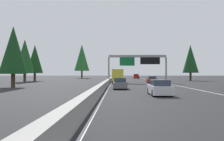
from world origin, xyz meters
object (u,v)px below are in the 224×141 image
(bus_mid_left, at_px, (118,74))
(box_truck_near_center, at_px, (118,75))
(sign_gantry_overhead, at_px, (138,61))
(pickup_far_center, at_px, (136,76))
(sedan_far_left, at_px, (152,80))
(conifer_right_mid, at_px, (190,59))
(conifer_left_foreground, at_px, (13,50))
(minivan_near_right, at_px, (118,77))
(conifer_left_far, at_px, (82,58))
(conifer_left_near, at_px, (25,56))
(conifer_left_mid, at_px, (35,59))
(sedan_distant_a, at_px, (159,88))
(sedan_far_right, at_px, (120,84))

(bus_mid_left, relative_size, box_truck_near_center, 1.35)
(sign_gantry_overhead, bearing_deg, pickup_far_center, -4.23)
(sedan_far_left, relative_size, box_truck_near_center, 0.52)
(conifer_right_mid, xyz_separation_m, conifer_left_foreground, (-32.23, 36.06, -0.70))
(pickup_far_center, xyz_separation_m, minivan_near_right, (-27.66, 7.41, 0.04))
(conifer_left_far, bearing_deg, conifer_left_near, 170.94)
(sedan_far_left, xyz_separation_m, bus_mid_left, (43.08, 7.02, 1.03))
(pickup_far_center, distance_m, conifer_left_foreground, 63.24)
(conifer_left_near, xyz_separation_m, conifer_left_mid, (6.34, -0.17, -0.34))
(pickup_far_center, bearing_deg, conifer_left_mid, 136.21)
(bus_mid_left, bearing_deg, conifer_left_foreground, 165.22)
(conifer_left_near, distance_m, conifer_left_far, 44.87)
(conifer_right_mid, distance_m, conifer_left_foreground, 48.37)
(sedan_far_left, distance_m, minivan_near_right, 16.26)
(sedan_distant_a, relative_size, pickup_far_center, 0.79)
(conifer_right_mid, xyz_separation_m, conifer_left_mid, (-4.45, 42.81, -0.25))
(bus_mid_left, xyz_separation_m, conifer_right_mid, (-27.37, -20.33, 4.45))
(sedan_distant_a, relative_size, conifer_left_foreground, 0.49)
(conifer_right_mid, bearing_deg, box_truck_near_center, 124.31)
(pickup_far_center, height_order, conifer_left_mid, conifer_left_mid)
(conifer_left_mid, xyz_separation_m, conifer_left_far, (37.89, -6.88, 2.97))
(sedan_far_right, bearing_deg, sign_gantry_overhead, -12.53)
(sign_gantry_overhead, distance_m, conifer_right_mid, 22.85)
(sedan_far_left, distance_m, conifer_left_mid, 32.00)
(sign_gantry_overhead, bearing_deg, sedan_distant_a, 178.76)
(minivan_near_right, relative_size, conifer_right_mid, 0.49)
(conifer_right_mid, xyz_separation_m, conifer_left_near, (-10.79, 42.98, 0.09))
(sedan_far_right, bearing_deg, conifer_left_foreground, 80.32)
(conifer_left_mid, bearing_deg, bus_mid_left, -35.24)
(sedan_distant_a, xyz_separation_m, minivan_near_right, (42.70, 3.66, 0.27))
(pickup_far_center, distance_m, box_truck_near_center, 41.36)
(sedan_distant_a, xyz_separation_m, conifer_left_near, (33.05, 26.12, 5.57))
(pickup_far_center, relative_size, bus_mid_left, 0.49)
(pickup_far_center, relative_size, conifer_left_far, 0.38)
(sedan_far_right, bearing_deg, box_truck_near_center, 0.68)
(sedan_far_left, bearing_deg, sedan_far_right, 159.59)
(sign_gantry_overhead, bearing_deg, sedan_far_right, 167.47)
(sedan_far_right, relative_size, bus_mid_left, 0.38)
(conifer_right_mid, xyz_separation_m, conifer_left_far, (33.45, 35.93, 2.72))
(sign_gantry_overhead, height_order, sedan_far_left, sign_gantry_overhead)
(sign_gantry_overhead, bearing_deg, conifer_right_mid, -45.45)
(conifer_left_foreground, relative_size, conifer_left_far, 0.62)
(sedan_far_left, relative_size, conifer_left_near, 0.43)
(sedan_far_right, relative_size, conifer_left_foreground, 0.49)
(sedan_far_left, bearing_deg, box_truck_near_center, 77.88)
(conifer_right_mid, distance_m, conifer_left_far, 49.16)
(sign_gantry_overhead, relative_size, bus_mid_left, 1.10)
(conifer_left_mid, bearing_deg, sedan_far_left, -110.91)
(conifer_right_mid, bearing_deg, conifer_left_near, 104.09)
(sedan_far_left, height_order, conifer_left_near, conifer_left_near)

